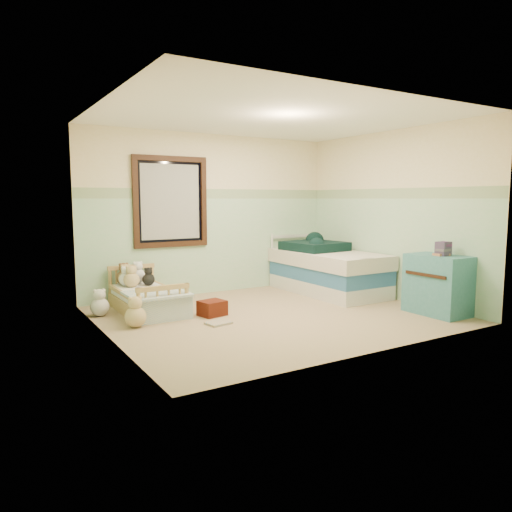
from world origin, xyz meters
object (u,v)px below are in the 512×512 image
dresser (438,285)px  red_pillow (212,308)px  toddler_bed_frame (147,305)px  plush_floor_cream (100,307)px  floor_book (218,323)px  twin_bed_frame (328,286)px  plush_floor_tan (136,317)px

dresser → red_pillow: (-2.55, 1.44, -0.29)m
toddler_bed_frame → plush_floor_cream: 0.60m
plush_floor_cream → floor_book: 1.60m
plush_floor_cream → floor_book: plush_floor_cream is taller
twin_bed_frame → red_pillow: twin_bed_frame is taller
twin_bed_frame → toddler_bed_frame: bearing=174.8°
plush_floor_tan → dresser: dresser is taller
toddler_bed_frame → floor_book: size_ratio=4.79×
toddler_bed_frame → plush_floor_tan: plush_floor_tan is taller
plush_floor_tan → red_pillow: (1.02, 0.05, -0.03)m
floor_book → plush_floor_tan: bearing=148.0°
twin_bed_frame → red_pillow: 2.29m
twin_bed_frame → dresser: (0.30, -1.85, 0.28)m
toddler_bed_frame → plush_floor_tan: 0.82m
dresser → red_pillow: dresser is taller
toddler_bed_frame → twin_bed_frame: twin_bed_frame is taller
toddler_bed_frame → red_pillow: 0.93m
floor_book → toddler_bed_frame: bearing=106.0°
toddler_bed_frame → dresser: size_ratio=1.75×
plush_floor_cream → plush_floor_tan: (0.23, -0.77, 0.01)m
red_pillow → toddler_bed_frame: bearing=133.7°
toddler_bed_frame → plush_floor_tan: (-0.37, -0.73, 0.04)m
toddler_bed_frame → red_pillow: size_ratio=4.34×
plush_floor_tan → red_pillow: bearing=3.0°
twin_bed_frame → floor_book: size_ratio=6.89×
plush_floor_cream → red_pillow: (1.25, -0.72, -0.02)m
dresser → red_pillow: size_ratio=2.49×
plush_floor_tan → dresser: 3.84m
plush_floor_tan → red_pillow: 1.02m
plush_floor_cream → twin_bed_frame: plush_floor_cream is taller
plush_floor_tan → dresser: bearing=-21.2°
plush_floor_cream → red_pillow: 1.44m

